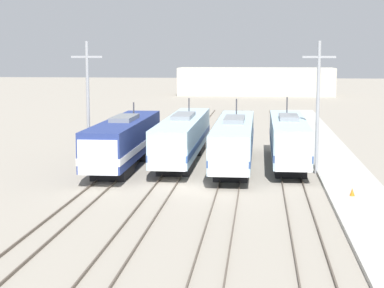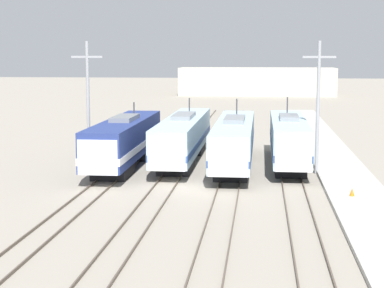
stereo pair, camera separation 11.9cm
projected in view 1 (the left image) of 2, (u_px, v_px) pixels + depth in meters
The scene contains 14 objects.
ground_plane at pixel (197, 188), 44.03m from camera, with size 400.00×400.00×0.00m, color gray.
rail_pair_far_left at pixel (103, 184), 44.71m from camera, with size 1.51×120.00×0.15m.
rail_pair_center_left at pixel (165, 186), 44.25m from camera, with size 1.51×120.00×0.15m.
rail_pair_center_right at pixel (229, 187), 43.79m from camera, with size 1.51×120.00×0.15m.
rail_pair_far_right at pixel (294, 189), 43.33m from camera, with size 1.51×120.00×0.15m.
locomotive_far_left at pixel (124, 141), 51.46m from camera, with size 3.04×17.68×4.96m.
locomotive_center_left at pixel (183, 138), 54.02m from camera, with size 2.94×20.01×5.10m.
locomotive_center_right at pixel (234, 142), 51.82m from camera, with size 2.96×19.78×5.21m.
locomotive_far_right at pixel (288, 140), 52.20m from camera, with size 2.80×16.80×5.37m.
catenary_tower_left at pixel (88, 102), 50.27m from camera, with size 2.49×0.26×10.08m.
catenary_tower_right at pixel (318, 104), 48.42m from camera, with size 2.49×0.26×10.08m.
platform at pixel (355, 189), 42.91m from camera, with size 4.00×120.00×0.26m.
traffic_cone at pixel (352, 192), 40.25m from camera, with size 0.32×0.32×0.49m.
depot_building at pixel (256, 82), 140.90m from camera, with size 33.85×9.44×6.05m.
Camera 1 is at (4.21, -42.98, 9.12)m, focal length 60.00 mm.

